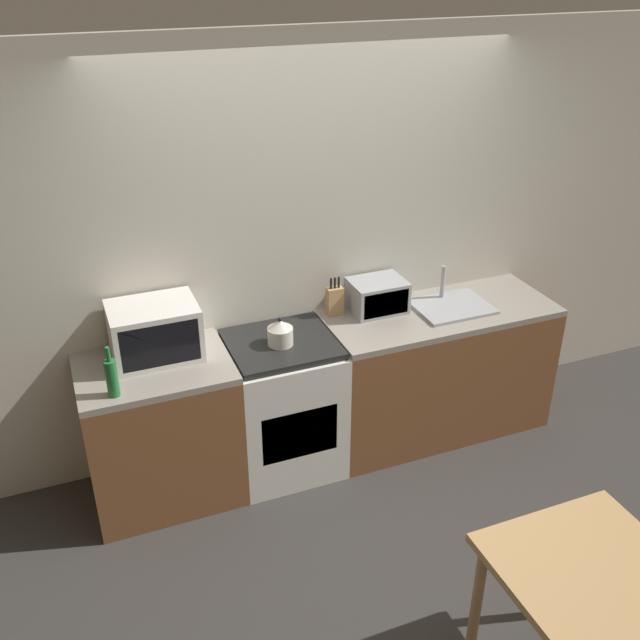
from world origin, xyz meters
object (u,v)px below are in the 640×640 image
Objects in this scene: microwave at (155,331)px; toaster_oven at (377,296)px; stove_range at (283,405)px; bottle at (112,377)px; kettle at (280,333)px; dining_table at (586,586)px.

toaster_oven is (1.41, 0.05, -0.06)m from microwave.
microwave is 1.41× the size of toaster_oven.
bottle is at bearing -167.89° from stove_range.
microwave is (-0.69, 0.14, 0.08)m from kettle.
microwave reaches higher than dining_table.
toaster_oven is 0.46× the size of dining_table.
toaster_oven is at bearing 14.53° from kettle.
dining_table is (0.68, -1.91, -0.36)m from kettle.
bottle is (-0.28, -0.32, -0.05)m from microwave.
bottle is (-0.99, -0.21, 0.56)m from stove_range.
kettle reaches higher than dining_table.
microwave reaches higher than toaster_oven.
toaster_oven is at bearing 12.25° from bottle.
bottle is at bearing 133.78° from dining_table.
kettle is at bearing 10.55° from bottle.
bottle reaches higher than kettle.
microwave reaches higher than kettle.
stove_range is at bearing -167.56° from toaster_oven.
bottle is at bearing -131.46° from microwave.
dining_table is at bearing -56.12° from microwave.
microwave is 1.41m from toaster_oven.
kettle is at bearing 109.64° from dining_table.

